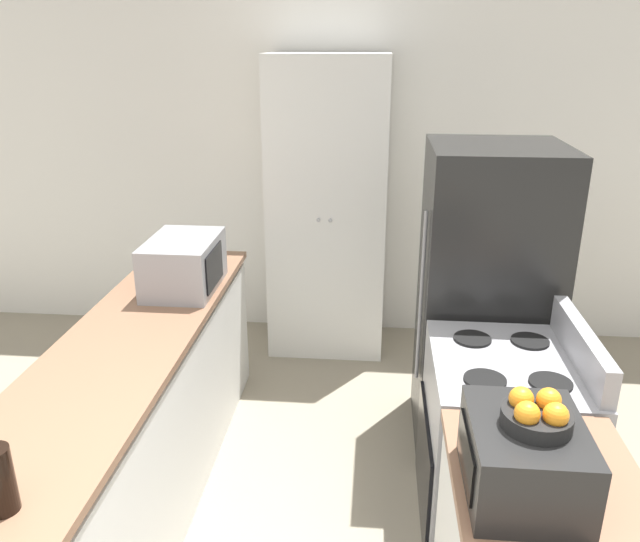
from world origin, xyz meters
TOP-DOWN VIEW (x-y plane):
  - wall_back at (0.00, 3.50)m, footprint 7.00×0.06m
  - counter_left at (-0.85, 1.37)m, footprint 0.60×2.53m
  - pantry_cabinet at (-0.06, 3.17)m, footprint 0.82×0.58m
  - stove at (0.87, 1.30)m, footprint 0.66×0.76m
  - refrigerator at (0.89, 2.07)m, footprint 0.71×0.71m
  - microwave at (-0.75, 1.98)m, footprint 0.36×0.52m
  - toaster_oven at (0.74, 0.46)m, footprint 0.34×0.41m
  - fruit_bowl at (0.76, 0.45)m, footprint 0.20×0.20m

SIDE VIEW (x-z plane):
  - counter_left at x=-0.85m, z-range -0.02..0.88m
  - stove at x=0.87m, z-range -0.07..0.99m
  - refrigerator at x=0.89m, z-range 0.00..1.69m
  - toaster_oven at x=0.74m, z-range 0.90..1.14m
  - microwave at x=-0.75m, z-range 0.90..1.18m
  - pantry_cabinet at x=-0.06m, z-range 0.00..2.10m
  - fruit_bowl at x=0.76m, z-range 1.13..1.23m
  - wall_back at x=0.00m, z-range 0.00..2.60m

